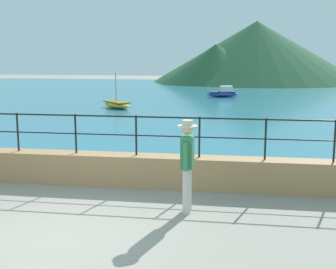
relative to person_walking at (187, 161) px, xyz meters
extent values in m
plane|color=gray|center=(-2.04, -1.62, -0.98)|extent=(120.00, 120.00, 0.00)
cube|color=tan|center=(-2.04, 1.58, -0.63)|extent=(20.00, 0.56, 0.70)
cylinder|color=black|center=(-4.16, 1.58, 0.17)|extent=(0.04, 0.04, 0.90)
cylinder|color=black|center=(-2.75, 1.58, 0.17)|extent=(0.04, 0.04, 0.90)
cylinder|color=black|center=(-1.33, 1.58, 0.17)|extent=(0.04, 0.04, 0.90)
cylinder|color=black|center=(0.08, 1.58, 0.17)|extent=(0.04, 0.04, 0.90)
cylinder|color=black|center=(1.50, 1.58, 0.17)|extent=(0.04, 0.04, 0.90)
cylinder|color=black|center=(2.91, 1.58, 0.17)|extent=(0.04, 0.04, 0.90)
cylinder|color=black|center=(-2.04, 1.58, 0.59)|extent=(18.40, 0.04, 0.04)
cylinder|color=black|center=(-2.04, 1.58, 0.17)|extent=(18.40, 0.03, 0.03)
cube|color=teal|center=(-2.04, 24.22, -0.95)|extent=(64.00, 44.32, 0.06)
cone|color=#1E4C2D|center=(2.78, 44.34, 2.43)|extent=(23.54, 23.54, 6.82)
cone|color=#1E4C2D|center=(-1.56, 40.02, 1.11)|extent=(12.52, 12.52, 4.17)
cylinder|color=beige|center=(0.00, -0.09, -0.55)|extent=(0.15, 0.15, 0.86)
cylinder|color=beige|center=(0.00, 0.09, -0.55)|extent=(0.15, 0.15, 0.86)
cube|color=#337F4C|center=(0.00, 0.00, 0.18)|extent=(0.23, 0.36, 0.60)
cylinder|color=#337F4C|center=(-0.01, -0.24, 0.14)|extent=(0.09, 0.09, 0.52)
cylinder|color=#337F4C|center=(0.01, 0.24, 0.14)|extent=(0.09, 0.09, 0.52)
sphere|color=beige|center=(0.00, 0.00, 0.61)|extent=(0.22, 0.22, 0.22)
cylinder|color=beige|center=(0.00, 0.00, 0.66)|extent=(0.38, 0.38, 0.02)
cylinder|color=beige|center=(0.00, 0.00, 0.72)|extent=(0.20, 0.20, 0.10)
ellipsoid|color=gold|center=(-5.74, 15.87, -0.74)|extent=(2.25, 2.28, 0.36)
cube|color=brown|center=(-5.74, 15.87, -0.59)|extent=(1.83, 1.85, 0.06)
cylinder|color=#B2A899|center=(-5.81, 15.94, 0.25)|extent=(0.06, 0.06, 1.61)
ellipsoid|color=#2D4C9E|center=(-0.20, 23.80, -0.74)|extent=(2.46, 1.48, 0.36)
cube|color=navy|center=(-0.20, 23.80, -0.59)|extent=(1.98, 1.23, 0.06)
cube|color=silver|center=(0.04, 23.87, -0.36)|extent=(0.94, 0.82, 0.40)
camera|label=1|loc=(0.89, -7.94, 1.91)|focal=47.50mm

